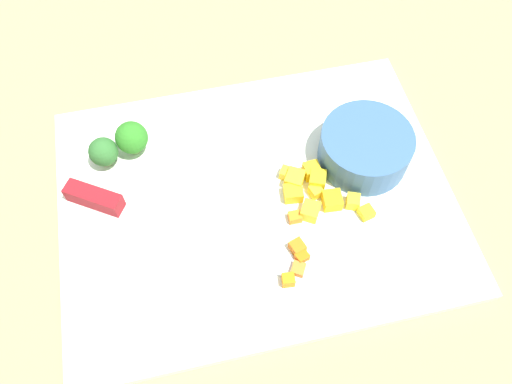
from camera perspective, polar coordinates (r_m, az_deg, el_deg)
name	(u,v)px	position (r m, az deg, el deg)	size (l,w,h in m)	color
ground_plane	(256,201)	(0.59, 0.00, -1.07)	(4.00, 4.00, 0.00)	gray
cutting_board	(256,199)	(0.58, 0.00, -0.78)	(0.44, 0.34, 0.01)	white
prep_bowl	(365,148)	(0.60, 12.17, 4.89)	(0.11, 0.11, 0.04)	#375C8B
chef_knife	(140,214)	(0.57, -12.91, -2.45)	(0.26, 0.18, 0.02)	silver
carrot_dice_0	(288,280)	(0.53, 3.65, -9.85)	(0.01, 0.01, 0.01)	orange
carrot_dice_1	(302,257)	(0.54, 5.18, -7.30)	(0.01, 0.01, 0.01)	orange
carrot_dice_2	(298,269)	(0.54, 4.76, -8.68)	(0.01, 0.01, 0.01)	orange
carrot_dice_3	(297,247)	(0.54, 4.67, -6.21)	(0.01, 0.02, 0.01)	orange
carrot_dice_4	(295,217)	(0.56, 4.40, -2.84)	(0.01, 0.01, 0.01)	orange
pepper_dice_0	(312,171)	(0.59, 6.26, 2.40)	(0.02, 0.02, 0.02)	yellow
pepper_dice_1	(366,213)	(0.58, 12.30, -2.27)	(0.02, 0.02, 0.01)	yellow
pepper_dice_2	(310,211)	(0.56, 6.13, -2.15)	(0.02, 0.02, 0.02)	yellow
pepper_dice_3	(353,201)	(0.58, 10.85, -1.05)	(0.02, 0.01, 0.01)	yellow
pepper_dice_4	(332,200)	(0.57, 8.55, -0.93)	(0.02, 0.02, 0.02)	yellow
pepper_dice_5	(317,179)	(0.58, 6.87, 1.43)	(0.02, 0.02, 0.02)	yellow
pepper_dice_6	(287,173)	(0.59, 3.48, 2.10)	(0.01, 0.01, 0.01)	yellow
pepper_dice_7	(315,191)	(0.58, 6.71, 0.06)	(0.01, 0.01, 0.01)	yellow
pepper_dice_8	(293,193)	(0.57, 4.21, -0.15)	(0.02, 0.02, 0.02)	yellow
pepper_dice_9	(295,180)	(0.58, 4.38, 1.41)	(0.02, 0.02, 0.02)	yellow
broccoli_floret_0	(132,138)	(0.61, -13.81, 5.93)	(0.04, 0.04, 0.04)	#7FAF5E
broccoli_floret_1	(104,152)	(0.61, -16.78, 4.32)	(0.03, 0.03, 0.04)	#90BA64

